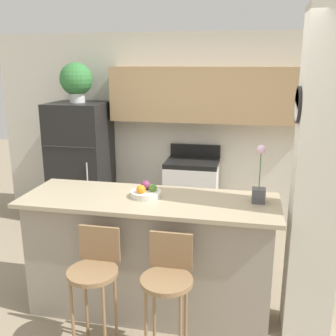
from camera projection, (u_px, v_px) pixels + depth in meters
name	position (u px, v px, depth m)	size (l,w,h in m)	color
ground_plane	(150.00, 308.00, 3.57)	(14.00, 14.00, 0.00)	gray
wall_back	(199.00, 115.00, 5.26)	(5.60, 0.38, 2.55)	silver
pillar_right	(318.00, 183.00, 2.96)	(0.38, 0.32, 2.55)	silver
counter_bar	(150.00, 255.00, 3.43)	(2.16, 0.74, 1.06)	gray
refrigerator	(81.00, 162.00, 5.43)	(0.75, 0.73, 1.64)	black
stove_range	(192.00, 193.00, 5.29)	(0.69, 0.59, 1.07)	white
bar_stool_left	(95.00, 272.00, 2.92)	(0.38, 0.38, 0.97)	olive
bar_stool_right	(168.00, 281.00, 2.81)	(0.38, 0.38, 0.97)	olive
potted_plant_on_fridge	(76.00, 80.00, 5.14)	(0.43, 0.43, 0.52)	silver
orchid_vase	(259.00, 186.00, 3.17)	(0.11, 0.11, 0.48)	#4C4C51
fruit_bowl	(146.00, 192.00, 3.33)	(0.26, 0.26, 0.12)	silver
trash_bin	(118.00, 215.00, 5.23)	(0.28, 0.28, 0.38)	#59595B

